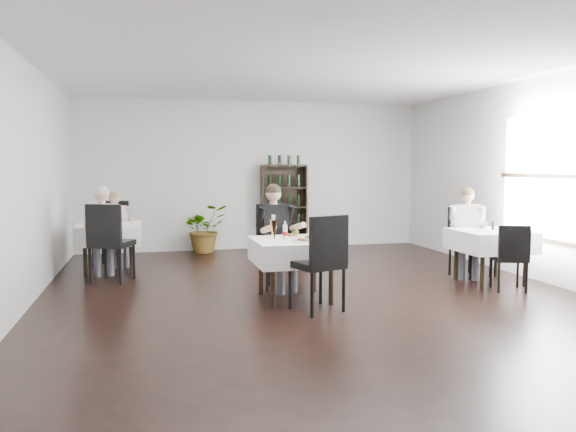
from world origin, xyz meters
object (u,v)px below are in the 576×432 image
object	(u,v)px
wine_shelf	(284,208)
potted_tree	(205,228)
diner_main	(276,229)
main_table	(295,251)

from	to	relation	value
wine_shelf	potted_tree	world-z (taller)	wine_shelf
wine_shelf	diner_main	bearing A→B (deg)	-105.14
main_table	potted_tree	distance (m)	4.26
wine_shelf	main_table	xyz separation A→B (m)	(-0.90, -4.31, -0.23)
main_table	potted_tree	size ratio (longest dim) A/B	1.09
wine_shelf	diner_main	distance (m)	3.84
wine_shelf	main_table	bearing A→B (deg)	-101.78
potted_tree	diner_main	bearing A→B (deg)	-80.22
main_table	diner_main	world-z (taller)	diner_main
main_table	potted_tree	bearing A→B (deg)	99.76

